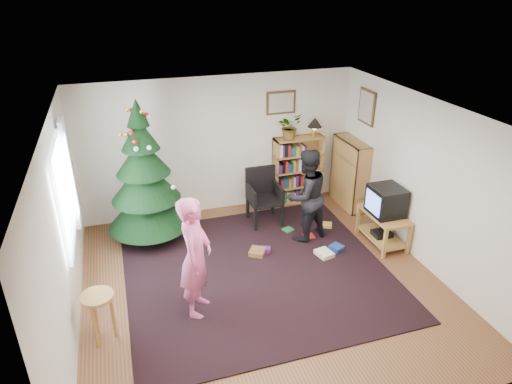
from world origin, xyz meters
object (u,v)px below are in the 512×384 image
object	(u,v)px
armchair	(263,193)
table_lamp	(315,124)
bookshelf_back	(298,169)
stool	(98,305)
picture_back	(281,103)
christmas_tree	(145,184)
picture_right	(367,107)
person_by_chair	(306,196)
tv_stand	(383,226)
person_standing	(196,257)
bookshelf_right	(349,173)
potted_plant	(290,126)
crt_tv	(386,201)

from	to	relation	value
armchair	table_lamp	distance (m)	1.65
bookshelf_back	armchair	size ratio (longest dim) A/B	1.31
stool	picture_back	bearing A→B (deg)	41.10
christmas_tree	table_lamp	size ratio (longest dim) A/B	6.70
bookshelf_back	table_lamp	xyz separation A→B (m)	(0.30, -0.00, 0.88)
picture_right	person_by_chair	distance (m)	1.98
tv_stand	person_standing	size ratio (longest dim) A/B	0.54
christmas_tree	table_lamp	distance (m)	3.28
picture_back	table_lamp	xyz separation A→B (m)	(0.63, -0.14, -0.41)
picture_right	bookshelf_back	size ratio (longest dim) A/B	0.46
bookshelf_right	person_by_chair	distance (m)	1.57
armchair	stool	world-z (taller)	armchair
bookshelf_right	tv_stand	size ratio (longest dim) A/B	1.45
christmas_tree	bookshelf_back	xyz separation A→B (m)	(2.88, 0.57, -0.33)
picture_back	armchair	distance (m)	1.67
bookshelf_right	potted_plant	bearing A→B (deg)	67.28
picture_right	bookshelf_back	distance (m)	1.73
stool	person_by_chair	size ratio (longest dim) A/B	0.41
bookshelf_right	person_standing	xyz separation A→B (m)	(-3.33, -2.18, 0.17)
bookshelf_right	armchair	distance (m)	1.76
tv_stand	stool	bearing A→B (deg)	-168.38
table_lamp	stool	bearing A→B (deg)	-144.97
picture_back	stool	bearing A→B (deg)	-138.90
armchair	person_by_chair	xyz separation A→B (m)	(0.47, -0.81, 0.25)
person_standing	table_lamp	size ratio (longest dim) A/B	4.65
bookshelf_right	tv_stand	world-z (taller)	bookshelf_right
picture_right	bookshelf_back	bearing A→B (deg)	149.43
potted_plant	crt_tv	bearing A→B (deg)	-63.39
stool	bookshelf_right	bearing A→B (deg)	27.29
bookshelf_back	person_standing	xyz separation A→B (m)	(-2.46, -2.62, 0.17)
tv_stand	table_lamp	size ratio (longest dim) A/B	2.50
bookshelf_back	stool	xyz separation A→B (m)	(-3.68, -2.79, -0.16)
crt_tv	potted_plant	size ratio (longest dim) A/B	1.12
person_standing	bookshelf_back	bearing A→B (deg)	-19.51
bookshelf_right	armchair	size ratio (longest dim) A/B	1.31
picture_right	christmas_tree	world-z (taller)	christmas_tree
table_lamp	picture_right	bearing A→B (deg)	-40.18
christmas_tree	bookshelf_back	world-z (taller)	christmas_tree
armchair	table_lamp	size ratio (longest dim) A/B	2.78
picture_back	crt_tv	bearing A→B (deg)	-62.08
crt_tv	person_standing	size ratio (longest dim) A/B	0.32
picture_back	stool	world-z (taller)	picture_back
picture_right	potted_plant	size ratio (longest dim) A/B	1.28
picture_back	bookshelf_back	world-z (taller)	picture_back
table_lamp	armchair	bearing A→B (deg)	-155.35
picture_back	christmas_tree	bearing A→B (deg)	-164.62
crt_tv	armchair	size ratio (longest dim) A/B	0.53
bookshelf_right	armchair	world-z (taller)	bookshelf_right
bookshelf_right	stool	distance (m)	5.11
bookshelf_back	person_standing	bearing A→B (deg)	-133.20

